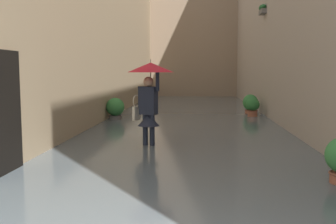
% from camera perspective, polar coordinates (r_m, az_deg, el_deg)
% --- Properties ---
extents(ground_plane, '(60.00, 60.00, 0.00)m').
position_cam_1_polar(ground_plane, '(14.35, 3.12, -1.34)').
color(ground_plane, '#605B56').
extents(flood_water, '(6.60, 29.67, 0.14)m').
position_cam_1_polar(flood_water, '(14.35, 3.12, -1.06)').
color(flood_water, '#515B60').
rests_on(flood_water, ground_plane).
extents(building_facade_right, '(2.04, 27.67, 8.53)m').
position_cam_1_polar(building_facade_right, '(15.01, -11.98, 15.21)').
color(building_facade_right, tan).
rests_on(building_facade_right, ground_plane).
extents(building_facade_far, '(9.40, 1.80, 13.10)m').
position_cam_1_polar(building_facade_far, '(27.38, 3.86, 15.95)').
color(building_facade_far, gray).
rests_on(building_facade_far, ground_plane).
extents(person_wading, '(1.06, 1.06, 2.11)m').
position_cam_1_polar(person_wading, '(8.80, -2.74, 3.85)').
color(person_wading, black).
rests_on(person_wading, ground_plane).
extents(potted_plant_mid_left, '(0.52, 0.52, 0.83)m').
position_cam_1_polar(potted_plant_mid_left, '(14.91, 12.41, 0.66)').
color(potted_plant_mid_left, '#9E563D').
rests_on(potted_plant_mid_left, ground_plane).
extents(potted_plant_near_left, '(0.61, 0.61, 0.91)m').
position_cam_1_polar(potted_plant_near_left, '(15.97, 12.08, 1.11)').
color(potted_plant_near_left, '#9E563D').
rests_on(potted_plant_near_left, ground_plane).
extents(potted_plant_near_right, '(0.65, 0.65, 0.90)m').
position_cam_1_polar(potted_plant_near_right, '(13.80, -7.80, 0.45)').
color(potted_plant_near_right, '#66605B').
rests_on(potted_plant_near_right, ground_plane).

